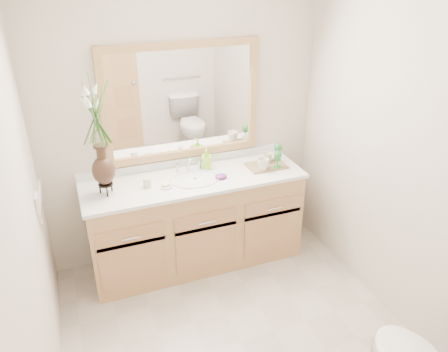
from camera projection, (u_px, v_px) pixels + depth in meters
name	position (u px, v px, depth m)	size (l,w,h in m)	color
floor	(241.00, 341.00, 3.13)	(2.60, 2.60, 0.00)	beige
wall_back	(183.00, 125.00, 3.67)	(2.40, 0.02, 2.40)	beige
wall_left	(26.00, 237.00, 2.21)	(0.02, 2.60, 2.40)	beige
wall_right	(406.00, 164.00, 2.97)	(0.02, 2.60, 2.40)	beige
vanity	(196.00, 222.00, 3.80)	(1.80, 0.55, 0.80)	tan
counter	(195.00, 180.00, 3.61)	(1.84, 0.57, 0.03)	white
sink	(195.00, 185.00, 3.61)	(0.38, 0.34, 0.23)	white
mirror	(183.00, 102.00, 3.56)	(1.32, 0.04, 0.97)	white
switch_plate	(38.00, 203.00, 2.95)	(0.02, 0.12, 0.12)	white
flower_vase	(97.00, 124.00, 3.11)	(0.20, 0.20, 0.84)	black
tumbler	(147.00, 182.00, 3.45)	(0.06, 0.06, 0.08)	beige
soap_dish	(166.00, 186.00, 3.46)	(0.10, 0.10, 0.03)	beige
soap_bottle	(206.00, 160.00, 3.73)	(0.07, 0.08, 0.16)	#8CDA33
purple_dish	(221.00, 176.00, 3.60)	(0.10, 0.08, 0.04)	#6A2777
tray	(266.00, 166.00, 3.80)	(0.33, 0.22, 0.02)	brown
mug_left	(263.00, 164.00, 3.70)	(0.11, 0.10, 0.11)	beige
mug_right	(267.00, 157.00, 3.83)	(0.09, 0.09, 0.09)	beige
goblet_front	(278.00, 156.00, 3.71)	(0.07, 0.07, 0.15)	#26742D
goblet_back	(278.00, 149.00, 3.84)	(0.07, 0.07, 0.16)	#26742D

